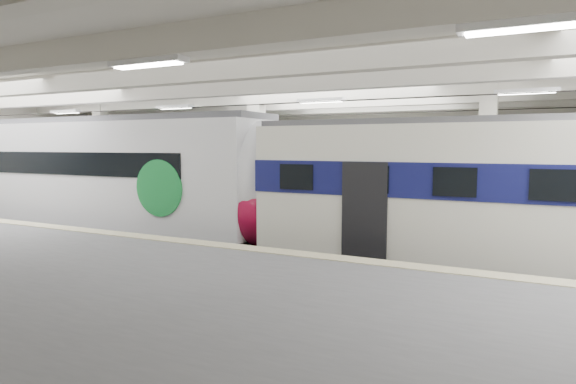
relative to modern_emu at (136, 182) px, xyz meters
The scene contains 4 objects.
station_hall 6.47m from the modern_emu, 15.79° to the right, with size 36.00×24.00×5.75m.
modern_emu is the anchor object (origin of this frame).
older_rer 11.75m from the modern_emu, ahead, with size 12.45×2.75×4.15m.
far_train 5.58m from the modern_emu, 80.15° to the left, with size 12.88×2.71×4.15m.
Camera 1 is at (6.07, -12.67, 3.48)m, focal length 30.00 mm.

